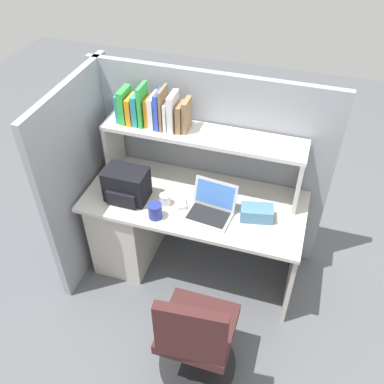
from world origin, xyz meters
name	(u,v)px	position (x,y,z in m)	size (l,w,h in m)	color
ground_plane	(194,265)	(0.00, 0.00, 0.00)	(8.00, 8.00, 0.00)	#595B60
desk	(147,221)	(-0.39, 0.00, 0.40)	(1.60, 0.70, 0.73)	beige
cubicle_partition_rear	(208,165)	(0.00, 0.38, 0.78)	(1.84, 0.05, 1.55)	gray
cubicle_partition_left	(84,177)	(-0.85, -0.05, 0.78)	(0.05, 1.06, 1.55)	gray
overhead_hutch	(203,145)	(0.00, 0.20, 1.08)	(1.44, 0.28, 0.45)	beige
reference_books_on_shelf	(153,110)	(-0.36, 0.20, 1.30)	(0.52, 0.17, 0.30)	teal
laptop	(211,208)	(0.15, -0.09, 0.78)	(0.34, 0.29, 0.22)	#B7BABF
backpack	(126,185)	(-0.47, -0.12, 0.85)	(0.30, 0.22, 0.24)	black
computer_mouse	(182,204)	(-0.07, -0.08, 0.75)	(0.06, 0.10, 0.03)	silver
paper_cup	(165,199)	(-0.19, -0.10, 0.77)	(0.08, 0.08, 0.08)	white
tissue_box	(257,213)	(0.46, -0.05, 0.78)	(0.22, 0.12, 0.10)	teal
snack_canister	(155,211)	(-0.20, -0.24, 0.79)	(0.10, 0.10, 0.11)	navy
office_chair	(196,341)	(0.28, -0.87, 0.39)	(0.52, 0.52, 0.93)	black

